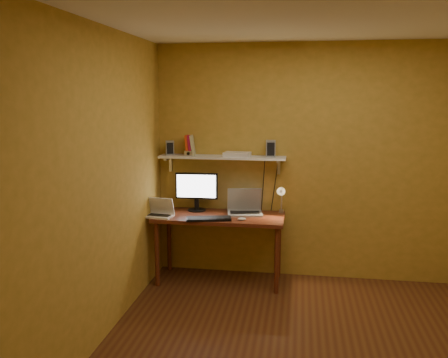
% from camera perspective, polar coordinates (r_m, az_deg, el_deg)
% --- Properties ---
extents(room, '(3.44, 3.24, 2.64)m').
position_cam_1_polar(room, '(3.72, 10.57, -1.54)').
color(room, '#5B3217').
rests_on(room, ground).
extents(desk, '(1.40, 0.60, 0.75)m').
position_cam_1_polar(desk, '(5.18, -0.56, -5.29)').
color(desk, '#5F2616').
rests_on(desk, ground).
extents(wall_shelf, '(1.40, 0.25, 0.21)m').
position_cam_1_polar(wall_shelf, '(5.23, -0.22, 2.61)').
color(wall_shelf, silver).
rests_on(wall_shelf, room).
extents(monitor, '(0.48, 0.21, 0.43)m').
position_cam_1_polar(monitor, '(5.32, -3.31, -1.28)').
color(monitor, black).
rests_on(monitor, desk).
extents(laptop, '(0.42, 0.33, 0.28)m').
position_cam_1_polar(laptop, '(5.23, 2.50, -3.37)').
color(laptop, gray).
rests_on(laptop, desk).
extents(netbook, '(0.30, 0.24, 0.20)m').
position_cam_1_polar(netbook, '(5.15, -7.67, -3.88)').
color(netbook, white).
rests_on(netbook, desk).
extents(keyboard, '(0.49, 0.26, 0.02)m').
position_cam_1_polar(keyboard, '(4.98, -1.86, -4.79)').
color(keyboard, black).
rests_on(keyboard, desk).
extents(mouse, '(0.10, 0.08, 0.03)m').
position_cam_1_polar(mouse, '(4.95, 2.14, -4.82)').
color(mouse, white).
rests_on(mouse, desk).
extents(desk_lamp, '(0.09, 0.23, 0.38)m').
position_cam_1_polar(desk_lamp, '(5.17, 6.90, -2.06)').
color(desk_lamp, silver).
rests_on(desk_lamp, desk).
extents(speaker_left, '(0.11, 0.11, 0.16)m').
position_cam_1_polar(speaker_left, '(5.36, -6.54, 3.75)').
color(speaker_left, gray).
rests_on(speaker_left, wall_shelf).
extents(speaker_right, '(0.11, 0.11, 0.18)m').
position_cam_1_polar(speaker_right, '(5.17, 5.63, 3.66)').
color(speaker_right, gray).
rests_on(speaker_right, wall_shelf).
extents(books, '(0.13, 0.16, 0.23)m').
position_cam_1_polar(books, '(5.30, -4.13, 4.08)').
color(books, red).
rests_on(books, wall_shelf).
extents(shelf_camera, '(0.09, 0.04, 0.06)m').
position_cam_1_polar(shelf_camera, '(5.25, -4.29, 3.09)').
color(shelf_camera, silver).
rests_on(shelf_camera, wall_shelf).
extents(router, '(0.30, 0.22, 0.05)m').
position_cam_1_polar(router, '(5.19, 1.58, 2.99)').
color(router, white).
rests_on(router, wall_shelf).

